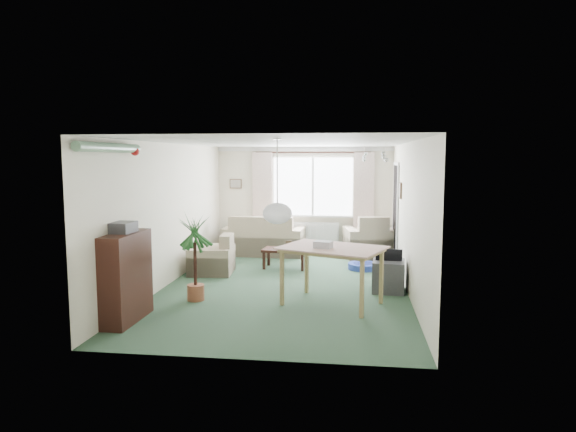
# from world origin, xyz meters

# --- Properties ---
(ground) EXTENTS (6.50, 6.50, 0.00)m
(ground) POSITION_xyz_m (0.00, 0.00, 0.00)
(ground) COLOR #2D4B35
(window) EXTENTS (1.80, 0.03, 1.30)m
(window) POSITION_xyz_m (0.20, 3.23, 1.50)
(window) COLOR white
(curtain_rod) EXTENTS (2.60, 0.03, 0.03)m
(curtain_rod) POSITION_xyz_m (0.20, 3.15, 2.27)
(curtain_rod) COLOR black
(curtain_left) EXTENTS (0.45, 0.08, 2.00)m
(curtain_left) POSITION_xyz_m (-0.95, 3.13, 1.27)
(curtain_left) COLOR beige
(curtain_right) EXTENTS (0.45, 0.08, 2.00)m
(curtain_right) POSITION_xyz_m (1.35, 3.13, 1.27)
(curtain_right) COLOR beige
(radiator) EXTENTS (1.20, 0.10, 0.55)m
(radiator) POSITION_xyz_m (0.20, 3.19, 0.40)
(radiator) COLOR white
(doorway) EXTENTS (0.03, 0.95, 2.00)m
(doorway) POSITION_xyz_m (1.99, 2.20, 1.00)
(doorway) COLOR black
(pendant_lamp) EXTENTS (0.36, 0.36, 0.36)m
(pendant_lamp) POSITION_xyz_m (0.20, -2.30, 1.48)
(pendant_lamp) COLOR white
(tinsel_garland) EXTENTS (1.60, 1.60, 0.12)m
(tinsel_garland) POSITION_xyz_m (-1.92, -2.30, 2.28)
(tinsel_garland) COLOR #196626
(bauble_cluster_a) EXTENTS (0.20, 0.20, 0.20)m
(bauble_cluster_a) POSITION_xyz_m (1.30, 0.90, 2.22)
(bauble_cluster_a) COLOR silver
(bauble_cluster_b) EXTENTS (0.20, 0.20, 0.20)m
(bauble_cluster_b) POSITION_xyz_m (1.60, -0.30, 2.22)
(bauble_cluster_b) COLOR silver
(wall_picture_back) EXTENTS (0.28, 0.03, 0.22)m
(wall_picture_back) POSITION_xyz_m (-1.60, 3.23, 1.55)
(wall_picture_back) COLOR brown
(wall_picture_right) EXTENTS (0.03, 0.24, 0.30)m
(wall_picture_right) POSITION_xyz_m (1.98, 1.20, 1.55)
(wall_picture_right) COLOR brown
(sofa) EXTENTS (1.80, 0.99, 0.88)m
(sofa) POSITION_xyz_m (-0.85, 2.75, 0.44)
(sofa) COLOR #C0B991
(sofa) RESTS_ON ground
(armchair_corner) EXTENTS (1.19, 1.15, 0.92)m
(armchair_corner) POSITION_xyz_m (1.48, 2.73, 0.46)
(armchair_corner) COLOR beige
(armchair_corner) RESTS_ON ground
(armchair_left) EXTENTS (0.83, 0.87, 0.73)m
(armchair_left) POSITION_xyz_m (-1.50, 0.75, 0.37)
(armchair_left) COLOR tan
(armchair_left) RESTS_ON ground
(coffee_table) EXTENTS (0.89, 0.54, 0.39)m
(coffee_table) POSITION_xyz_m (-0.19, 1.34, 0.19)
(coffee_table) COLOR black
(coffee_table) RESTS_ON ground
(photo_frame) EXTENTS (0.12, 0.05, 0.16)m
(photo_frame) POSITION_xyz_m (-0.12, 1.37, 0.47)
(photo_frame) COLOR brown
(photo_frame) RESTS_ON coffee_table
(bookshelf) EXTENTS (0.34, 0.97, 1.18)m
(bookshelf) POSITION_xyz_m (-1.84, -2.15, 0.59)
(bookshelf) COLOR black
(bookshelf) RESTS_ON ground
(hifi_box) EXTENTS (0.30, 0.36, 0.14)m
(hifi_box) POSITION_xyz_m (-1.88, -2.12, 1.25)
(hifi_box) COLOR #36353A
(hifi_box) RESTS_ON bookshelf
(houseplant) EXTENTS (0.62, 0.62, 1.30)m
(houseplant) POSITION_xyz_m (-1.24, -1.08, 0.65)
(houseplant) COLOR #1A4C22
(houseplant) RESTS_ON ground
(dining_table) EXTENTS (1.58, 1.33, 0.84)m
(dining_table) POSITION_xyz_m (0.82, -1.04, 0.42)
(dining_table) COLOR tan
(dining_table) RESTS_ON ground
(gift_box) EXTENTS (0.29, 0.24, 0.12)m
(gift_box) POSITION_xyz_m (0.69, -1.13, 0.90)
(gift_box) COLOR silver
(gift_box) RESTS_ON dining_table
(tv_cube) EXTENTS (0.55, 0.60, 0.50)m
(tv_cube) POSITION_xyz_m (1.70, -0.17, 0.25)
(tv_cube) COLOR #3F3E44
(tv_cube) RESTS_ON ground
(pet_bed) EXTENTS (0.64, 0.64, 0.12)m
(pet_bed) POSITION_xyz_m (1.33, 1.44, 0.06)
(pet_bed) COLOR #22229C
(pet_bed) RESTS_ON ground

